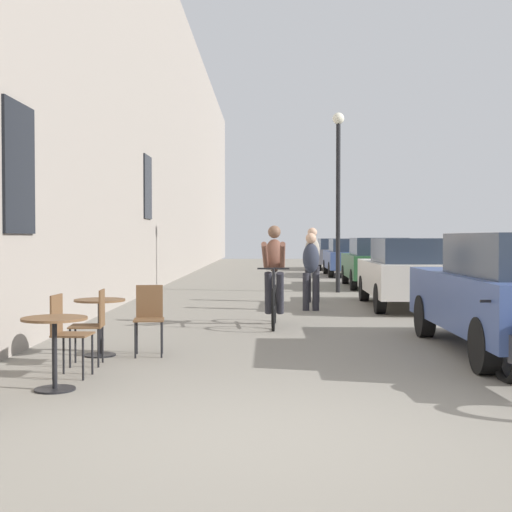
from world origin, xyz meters
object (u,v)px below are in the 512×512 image
(parked_car_fifth, at_px, (334,253))
(pedestrian_mid, at_px, (312,260))
(cafe_chair_near_toward_street, at_px, (66,329))
(parked_car_fourth, at_px, (348,257))
(cafe_chair_mid_toward_street, at_px, (93,321))
(parked_car_third, at_px, (376,262))
(cyclist_on_bicycle, at_px, (274,278))
(street_lamp, at_px, (338,179))
(pedestrian_near, at_px, (311,267))
(cafe_chair_mid_toward_wall, at_px, (149,315))
(cafe_table_mid, at_px, (100,315))
(parked_car_second, at_px, (409,272))
(cafe_table_near, at_px, (55,338))

(parked_car_fifth, bearing_deg, pedestrian_mid, -97.05)
(cafe_chair_near_toward_street, relative_size, parked_car_fourth, 0.22)
(cafe_chair_mid_toward_street, relative_size, parked_car_third, 0.21)
(cafe_chair_mid_toward_street, distance_m, parked_car_fifth, 25.29)
(cafe_chair_near_toward_street, xyz_separation_m, parked_car_fourth, (5.32, 19.98, 0.23))
(cyclist_on_bicycle, bearing_deg, street_lamp, 75.96)
(pedestrian_near, bearing_deg, pedestrian_mid, 85.52)
(cafe_chair_mid_toward_wall, height_order, street_lamp, street_lamp)
(cafe_chair_near_toward_street, bearing_deg, cafe_chair_mid_toward_wall, 65.44)
(cafe_table_mid, distance_m, cafe_chair_mid_toward_street, 0.65)
(pedestrian_near, bearing_deg, parked_car_fourth, 80.19)
(parked_car_fifth, bearing_deg, parked_car_third, -89.17)
(cafe_chair_near_toward_street, height_order, street_lamp, street_lamp)
(cafe_chair_mid_toward_wall, bearing_deg, street_lamp, 71.50)
(cyclist_on_bicycle, height_order, pedestrian_mid, pedestrian_mid)
(street_lamp, relative_size, parked_car_fourth, 1.20)
(cafe_chair_mid_toward_wall, bearing_deg, parked_car_second, 53.52)
(cafe_table_near, height_order, street_lamp, street_lamp)
(pedestrian_near, distance_m, street_lamp, 5.38)
(cafe_table_mid, distance_m, parked_car_third, 13.49)
(street_lamp, bearing_deg, pedestrian_near, -102.14)
(cafe_chair_near_toward_street, distance_m, street_lamp, 12.67)
(cafe_chair_mid_toward_street, distance_m, cyclist_on_bicycle, 4.34)
(cafe_table_mid, bearing_deg, cafe_chair_near_toward_street, -91.63)
(pedestrian_mid, bearing_deg, parked_car_second, -29.91)
(cafe_table_mid, xyz_separation_m, parked_car_second, (5.16, 6.22, 0.25))
(cafe_chair_near_toward_street, relative_size, cafe_chair_mid_toward_wall, 1.00)
(parked_car_second, bearing_deg, parked_car_fourth, 89.46)
(cyclist_on_bicycle, relative_size, parked_car_fourth, 0.43)
(cafe_table_near, xyz_separation_m, parked_car_fourth, (5.24, 20.63, 0.23))
(parked_car_fifth, bearing_deg, parked_car_second, -90.22)
(parked_car_fifth, bearing_deg, parked_car_fourth, -89.50)
(cafe_chair_near_toward_street, relative_size, street_lamp, 0.18)
(cafe_chair_mid_toward_wall, relative_size, street_lamp, 0.18)
(cafe_chair_mid_toward_wall, distance_m, parked_car_fourth, 19.12)
(parked_car_fourth, distance_m, parked_car_fifth, 5.49)
(cafe_chair_mid_toward_street, relative_size, street_lamp, 0.18)
(cafe_table_near, distance_m, street_lamp, 13.25)
(cafe_table_near, bearing_deg, cyclist_on_bicycle, 66.69)
(cafe_table_near, distance_m, cafe_chair_mid_toward_wall, 2.17)
(street_lamp, bearing_deg, parked_car_third, 56.17)
(cafe_table_near, bearing_deg, pedestrian_mid, 71.58)
(parked_car_fourth, bearing_deg, cafe_table_near, -104.26)
(cafe_table_mid, relative_size, parked_car_fourth, 0.18)
(cafe_chair_mid_toward_wall, xyz_separation_m, parked_car_fourth, (4.66, 18.54, 0.23))
(pedestrian_mid, relative_size, parked_car_third, 0.41)
(pedestrian_mid, bearing_deg, cyclist_on_bicycle, -102.18)
(street_lamp, xyz_separation_m, parked_car_fourth, (1.23, 8.27, -2.36))
(parked_car_fourth, height_order, parked_car_fifth, parked_car_fifth)
(cafe_chair_mid_toward_wall, height_order, cyclist_on_bicycle, cyclist_on_bicycle)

